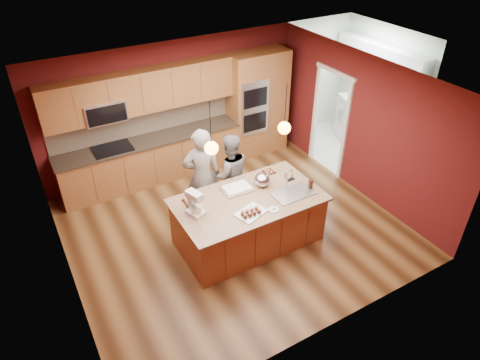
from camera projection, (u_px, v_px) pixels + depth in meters
floor at (233, 227)px, 7.67m from camera, size 5.50×5.50×0.00m
ceiling at (231, 84)px, 6.16m from camera, size 5.50×5.50×0.00m
wall_back at (173, 108)px, 8.71m from camera, size 5.50×0.00×5.50m
wall_front at (334, 258)px, 5.12m from camera, size 5.50×0.00×5.50m
wall_left at (55, 217)px, 5.77m from camera, size 0.00×5.00×5.00m
wall_right at (360, 125)px, 8.05m from camera, size 0.00×5.00×5.00m
cabinet_run at (147, 136)px, 8.45m from camera, size 3.74×0.64×2.30m
oven_column at (257, 104)px, 9.37m from camera, size 1.30×0.62×2.30m
doorway_trim at (329, 123)px, 8.79m from camera, size 0.08×1.11×2.20m
laundry_room at (380, 62)px, 9.25m from camera, size 2.60×2.70×2.70m
pendant_left at (211, 148)px, 6.01m from camera, size 0.20×0.20×0.80m
pendant_right at (284, 128)px, 6.53m from camera, size 0.20×0.20×0.80m
island at (249, 219)px, 7.14m from camera, size 2.40×1.35×1.26m
person_left at (202, 177)px, 7.39m from camera, size 0.75×0.59×1.82m
person_right at (230, 174)px, 7.68m from camera, size 0.86×0.73×1.57m
stand_mixer at (195, 205)px, 6.48m from camera, size 0.28×0.33×0.40m
sheet_cake at (237, 188)px, 7.10m from camera, size 0.51×0.38×0.05m
cooling_rack at (251, 213)px, 6.58m from camera, size 0.54×0.45×0.02m
mixing_bowl at (262, 180)px, 7.15m from camera, size 0.28×0.28×0.23m
plate at (274, 210)px, 6.65m from camera, size 0.17×0.17×0.01m
tumbler at (310, 184)px, 7.10m from camera, size 0.08×0.08×0.16m
phone at (291, 179)px, 7.35m from camera, size 0.14×0.08×0.01m
cupcakes_left at (191, 200)px, 6.80m from camera, size 0.25×0.25×0.08m
cupcakes_rack at (251, 212)px, 6.52m from camera, size 0.33×0.16×0.07m
cupcakes_right at (269, 171)px, 7.53m from camera, size 0.21×0.21×0.06m
washer at (375, 129)px, 9.76m from camera, size 0.67×0.69×1.01m
dryer at (353, 118)px, 10.23m from camera, size 0.82×0.84×1.04m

